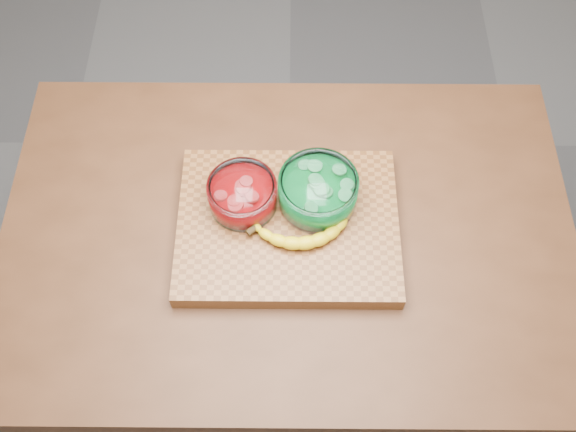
{
  "coord_description": "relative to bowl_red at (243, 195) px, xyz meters",
  "views": [
    {
      "loc": [
        0.0,
        -0.63,
        2.08
      ],
      "look_at": [
        0.0,
        0.0,
        0.96
      ],
      "focal_mm": 40.0,
      "sensor_mm": 36.0,
      "label": 1
    }
  ],
  "objects": [
    {
      "name": "banana",
      "position": [
        0.12,
        -0.07,
        -0.02
      ],
      "size": [
        0.23,
        0.12,
        0.03
      ],
      "primitive_type": null,
      "color": "gold",
      "rests_on": "cutting_board"
    },
    {
      "name": "cutting_board",
      "position": [
        0.09,
        -0.04,
        -0.05
      ],
      "size": [
        0.45,
        0.35,
        0.04
      ],
      "primitive_type": "cube",
      "color": "brown",
      "rests_on": "counter"
    },
    {
      "name": "counter",
      "position": [
        0.09,
        -0.04,
        -0.52
      ],
      "size": [
        1.2,
        0.8,
        0.9
      ],
      "primitive_type": "cube",
      "color": "#462715",
      "rests_on": "ground"
    },
    {
      "name": "ground",
      "position": [
        0.09,
        -0.04,
        -0.97
      ],
      "size": [
        3.5,
        3.5,
        0.0
      ],
      "primitive_type": "plane",
      "color": "#5C5C60",
      "rests_on": "ground"
    },
    {
      "name": "bowl_red",
      "position": [
        0.0,
        0.0,
        0.0
      ],
      "size": [
        0.14,
        0.14,
        0.07
      ],
      "color": "white",
      "rests_on": "cutting_board"
    },
    {
      "name": "bowl_green",
      "position": [
        0.15,
        0.01,
        0.0
      ],
      "size": [
        0.16,
        0.16,
        0.08
      ],
      "color": "white",
      "rests_on": "cutting_board"
    }
  ]
}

